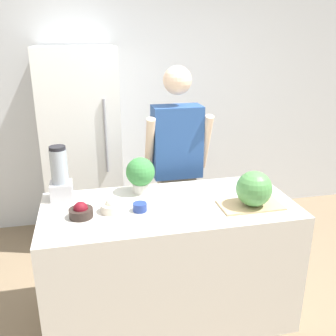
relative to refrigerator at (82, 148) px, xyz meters
name	(u,v)px	position (x,y,z in m)	size (l,w,h in m)	color
wall_back	(133,103)	(0.56, 0.37, 0.35)	(8.00, 0.06, 2.60)	silver
counter_island	(169,262)	(0.56, -1.35, -0.50)	(1.71, 0.78, 0.90)	beige
refrigerator	(82,148)	(0.00, 0.00, 0.00)	(0.71, 0.67, 1.89)	white
person	(177,168)	(0.78, -0.67, -0.03)	(0.55, 0.27, 1.76)	gray
cutting_board	(250,205)	(1.09, -1.49, -0.04)	(0.42, 0.23, 0.01)	tan
watermelon	(254,189)	(1.09, -1.51, 0.08)	(0.24, 0.24, 0.24)	#4C8C47
bowl_cherries	(81,211)	(-0.02, -1.41, -0.01)	(0.15, 0.15, 0.10)	#2D231E
bowl_cream	(112,206)	(0.18, -1.37, -0.01)	(0.16, 0.16, 0.10)	beige
bowl_small_blue	(140,207)	(0.35, -1.40, -0.02)	(0.09, 0.09, 0.06)	navy
blender	(60,176)	(-0.15, -1.09, 0.12)	(0.15, 0.15, 0.38)	#B7B7BC
potted_plant	(140,173)	(0.41, -1.10, 0.10)	(0.21, 0.21, 0.26)	beige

